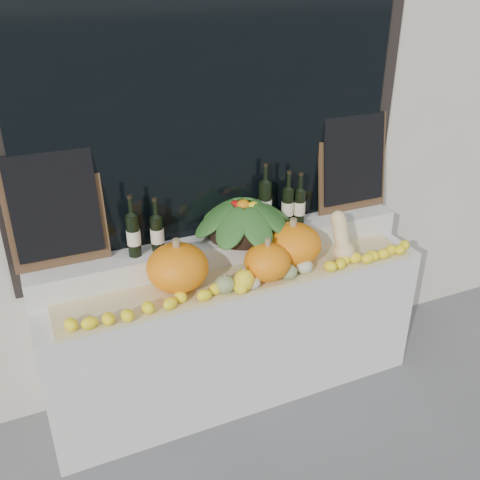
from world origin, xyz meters
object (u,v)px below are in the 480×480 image
(pumpkin_left, at_px, (178,267))
(produce_bowl, at_px, (243,217))
(butternut_squash, at_px, (342,239))
(wine_bottle_tall, at_px, (265,204))
(pumpkin_right, at_px, (292,244))

(pumpkin_left, xyz_separation_m, produce_bowl, (0.48, 0.22, 0.11))
(butternut_squash, relative_size, wine_bottle_tall, 0.70)
(pumpkin_right, xyz_separation_m, produce_bowl, (-0.22, 0.21, 0.12))
(butternut_squash, bearing_deg, pumpkin_left, 176.18)
(pumpkin_right, relative_size, butternut_squash, 1.20)
(pumpkin_left, height_order, butternut_squash, butternut_squash)
(butternut_squash, height_order, produce_bowl, produce_bowl)
(pumpkin_left, relative_size, wine_bottle_tall, 0.83)
(pumpkin_left, distance_m, pumpkin_right, 0.71)
(pumpkin_left, relative_size, butternut_squash, 1.18)
(produce_bowl, bearing_deg, butternut_squash, -28.91)
(pumpkin_right, height_order, butternut_squash, butternut_squash)
(pumpkin_left, bearing_deg, produce_bowl, 24.19)
(pumpkin_left, xyz_separation_m, butternut_squash, (1.00, -0.07, -0.00))
(pumpkin_left, xyz_separation_m, wine_bottle_tall, (0.65, 0.27, 0.16))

